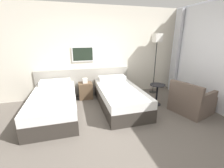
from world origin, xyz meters
TOP-DOWN VIEW (x-y plane):
  - ground_plane at (0.00, 0.00)m, footprint 16.00×16.00m
  - wall_headboard at (-0.04, 2.28)m, footprint 10.00×0.10m
  - bed_near_door at (-1.39, 1.21)m, footprint 1.03×2.04m
  - bed_near_window at (0.28, 1.21)m, footprint 1.03×2.04m
  - nightstand at (-0.55, 2.00)m, footprint 0.41×0.35m
  - floor_lamp at (1.72, 1.92)m, footprint 0.24×0.24m
  - side_table at (1.31, 1.03)m, footprint 0.41×0.41m
  - armchair at (1.90, 0.42)m, footprint 0.98×1.01m

SIDE VIEW (x-z plane):
  - ground_plane at x=0.00m, z-range 0.00..0.00m
  - nightstand at x=-0.55m, z-range -0.06..0.58m
  - bed_near_door at x=-1.39m, z-range -0.06..0.60m
  - bed_near_window at x=0.28m, z-range -0.06..0.60m
  - armchair at x=1.90m, z-range -0.13..0.67m
  - side_table at x=1.31m, z-range 0.11..0.69m
  - wall_headboard at x=-0.04m, z-range -0.05..2.65m
  - floor_lamp at x=1.72m, z-range 0.66..2.58m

